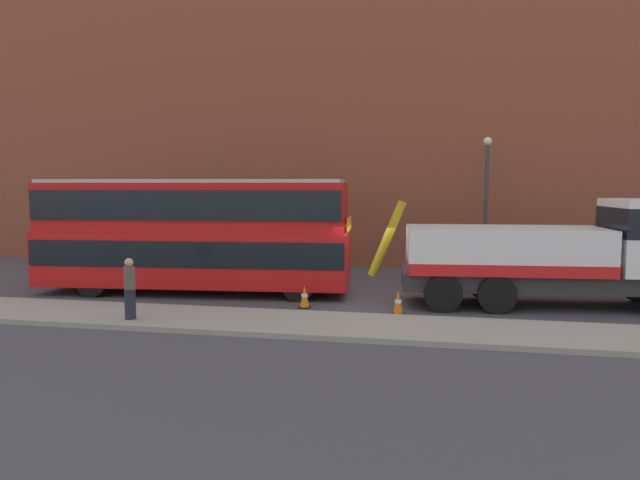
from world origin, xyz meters
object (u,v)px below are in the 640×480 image
Objects in this scene: pedestrian_onlooker at (130,289)px; street_lamp at (486,194)px; recovery_tow_truck at (562,252)px; traffic_cone_midway at (398,303)px; double_decker_bus at (194,231)px; traffic_cone_near_bus at (305,297)px.

street_lamp reaches higher than pedestrian_onlooker.
traffic_cone_midway is (-4.98, -2.06, -1.42)m from recovery_tow_truck.
traffic_cone_midway is 9.26m from street_lamp.
double_decker_bus is 6.54× the size of pedestrian_onlooker.
pedestrian_onlooker is at bearing -93.65° from double_decker_bus.
street_lamp is at bearing 69.34° from traffic_cone_midway.
recovery_tow_truck is 1.75× the size of street_lamp.
pedestrian_onlooker is at bearing -133.50° from street_lamp.
traffic_cone_near_bus is 1.00× the size of traffic_cone_midway.
traffic_cone_midway is at bearing -20.52° from double_decker_bus.
recovery_tow_truck is at bearing -5.00° from double_decker_bus.
traffic_cone_midway is (7.36, -2.02, -1.89)m from double_decker_bus.
street_lamp reaches higher than traffic_cone_midway.
traffic_cone_near_bus is (4.28, 3.07, -0.64)m from pedestrian_onlooker.
recovery_tow_truck is 13.14m from pedestrian_onlooker.
recovery_tow_truck is 14.21× the size of traffic_cone_near_bus.
recovery_tow_truck reaches higher than traffic_cone_near_bus.
pedestrian_onlooker is 7.75m from traffic_cone_midway.
traffic_cone_near_bus is 2.98m from traffic_cone_midway.
traffic_cone_midway is 0.12× the size of street_lamp.
street_lamp is (6.03, 7.80, 3.13)m from traffic_cone_near_bus.
street_lamp is at bearing 52.27° from traffic_cone_near_bus.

